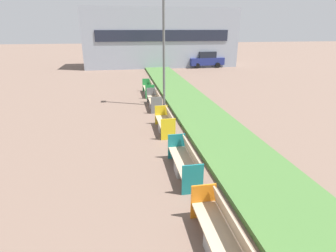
{
  "coord_description": "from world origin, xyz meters",
  "views": [
    {
      "loc": [
        -0.88,
        3.33,
        4.47
      ],
      "look_at": [
        0.9,
        13.48,
        0.6
      ],
      "focal_mm": 28.0,
      "sensor_mm": 36.0,
      "label": 1
    }
  ],
  "objects_px": {
    "bench_orange_frame": "(222,240)",
    "bench_grey_frame": "(155,101)",
    "bench_green_frame": "(149,89)",
    "bench_yellow_frame": "(165,124)",
    "street_lamp_post": "(164,32)",
    "bench_teal_frame": "(185,163)",
    "parked_car_distant": "(206,59)"
  },
  "relations": [
    {
      "from": "bench_teal_frame",
      "to": "parked_car_distant",
      "type": "height_order",
      "value": "parked_car_distant"
    },
    {
      "from": "bench_teal_frame",
      "to": "bench_grey_frame",
      "type": "xyz_separation_m",
      "value": [
        0.0,
        7.72,
        0.0
      ]
    },
    {
      "from": "bench_green_frame",
      "to": "bench_grey_frame",
      "type": "bearing_deg",
      "value": -89.98
    },
    {
      "from": "bench_grey_frame",
      "to": "bench_teal_frame",
      "type": "bearing_deg",
      "value": -90.01
    },
    {
      "from": "bench_green_frame",
      "to": "street_lamp_post",
      "type": "relative_size",
      "value": 0.3
    },
    {
      "from": "bench_orange_frame",
      "to": "bench_grey_frame",
      "type": "xyz_separation_m",
      "value": [
        -0.0,
        11.04,
        -0.0
      ]
    },
    {
      "from": "bench_green_frame",
      "to": "parked_car_distant",
      "type": "height_order",
      "value": "parked_car_distant"
    },
    {
      "from": "bench_yellow_frame",
      "to": "bench_green_frame",
      "type": "distance_m",
      "value": 7.17
    },
    {
      "from": "bench_green_frame",
      "to": "street_lamp_post",
      "type": "bearing_deg",
      "value": -78.67
    },
    {
      "from": "bench_orange_frame",
      "to": "bench_green_frame",
      "type": "relative_size",
      "value": 1.04
    },
    {
      "from": "bench_teal_frame",
      "to": "bench_yellow_frame",
      "type": "xyz_separation_m",
      "value": [
        -0.0,
        3.83,
        -0.01
      ]
    },
    {
      "from": "bench_green_frame",
      "to": "parked_car_distant",
      "type": "xyz_separation_m",
      "value": [
        8.23,
        12.83,
        0.54
      ]
    },
    {
      "from": "bench_teal_frame",
      "to": "bench_green_frame",
      "type": "xyz_separation_m",
      "value": [
        0.0,
        11.0,
        0.0
      ]
    },
    {
      "from": "bench_orange_frame",
      "to": "street_lamp_post",
      "type": "relative_size",
      "value": 0.31
    },
    {
      "from": "street_lamp_post",
      "to": "parked_car_distant",
      "type": "bearing_deg",
      "value": 64.34
    },
    {
      "from": "bench_teal_frame",
      "to": "bench_yellow_frame",
      "type": "relative_size",
      "value": 1.13
    },
    {
      "from": "bench_green_frame",
      "to": "street_lamp_post",
      "type": "distance_m",
      "value": 4.99
    },
    {
      "from": "bench_orange_frame",
      "to": "bench_yellow_frame",
      "type": "height_order",
      "value": "same"
    },
    {
      "from": "bench_yellow_frame",
      "to": "street_lamp_post",
      "type": "relative_size",
      "value": 0.26
    },
    {
      "from": "bench_teal_frame",
      "to": "bench_green_frame",
      "type": "height_order",
      "value": "same"
    },
    {
      "from": "bench_grey_frame",
      "to": "parked_car_distant",
      "type": "distance_m",
      "value": 18.09
    },
    {
      "from": "bench_grey_frame",
      "to": "bench_green_frame",
      "type": "relative_size",
      "value": 1.03
    },
    {
      "from": "bench_orange_frame",
      "to": "bench_grey_frame",
      "type": "height_order",
      "value": "same"
    },
    {
      "from": "bench_orange_frame",
      "to": "parked_car_distant",
      "type": "xyz_separation_m",
      "value": [
        8.23,
        27.14,
        0.54
      ]
    },
    {
      "from": "bench_green_frame",
      "to": "bench_orange_frame",
      "type": "bearing_deg",
      "value": -90.0
    },
    {
      "from": "bench_yellow_frame",
      "to": "street_lamp_post",
      "type": "distance_m",
      "value": 5.73
    },
    {
      "from": "bench_yellow_frame",
      "to": "bench_grey_frame",
      "type": "distance_m",
      "value": 3.9
    },
    {
      "from": "bench_orange_frame",
      "to": "bench_grey_frame",
      "type": "relative_size",
      "value": 1.0
    },
    {
      "from": "bench_yellow_frame",
      "to": "bench_teal_frame",
      "type": "bearing_deg",
      "value": -89.95
    },
    {
      "from": "bench_orange_frame",
      "to": "street_lamp_post",
      "type": "distance_m",
      "value": 11.94
    },
    {
      "from": "bench_yellow_frame",
      "to": "bench_grey_frame",
      "type": "xyz_separation_m",
      "value": [
        0.0,
        3.9,
        0.01
      ]
    },
    {
      "from": "street_lamp_post",
      "to": "bench_orange_frame",
      "type": "bearing_deg",
      "value": -93.09
    }
  ]
}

